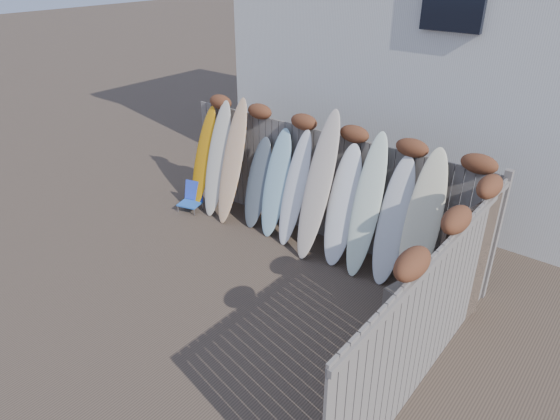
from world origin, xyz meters
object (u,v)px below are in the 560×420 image
Objects in this scene: beach_chair at (192,197)px; lattice_panel at (462,272)px; wooden_crate at (410,312)px; surfboard_0 at (203,158)px.

lattice_panel reaches higher than beach_chair.
wooden_crate is at bearing -7.71° from beach_chair.
beach_chair is 0.83m from surfboard_0.
surfboard_0 is (-5.05, 1.03, 0.67)m from wooden_crate.
lattice_panel is (5.55, -0.26, 0.71)m from beach_chair.
wooden_crate is 0.35× the size of lattice_panel.
lattice_panel is at bearing -1.31° from surfboard_0.
wooden_crate is at bearing -126.86° from lattice_panel.
surfboard_0 reaches higher than beach_chair.
lattice_panel is at bearing -2.72° from beach_chair.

